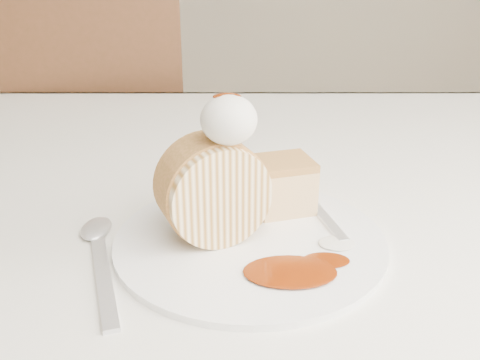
{
  "coord_description": "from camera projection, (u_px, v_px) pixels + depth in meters",
  "views": [
    {
      "loc": [
        -0.04,
        -0.42,
        1.02
      ],
      "look_at": [
        -0.04,
        0.06,
        0.82
      ],
      "focal_mm": 40.0,
      "sensor_mm": 36.0,
      "label": 1
    }
  ],
  "objects": [
    {
      "name": "fork",
      "position": [
        322.0,
        215.0,
        0.57
      ],
      "size": [
        0.06,
        0.16,
        0.0
      ],
      "primitive_type": "cube",
      "rotation": [
        0.0,
        0.0,
        0.25
      ],
      "color": "silver",
      "rests_on": "plate"
    },
    {
      "name": "table",
      "position": [
        268.0,
        244.0,
        0.71
      ],
      "size": [
        1.4,
        0.9,
        0.75
      ],
      "color": "silver",
      "rests_on": "ground"
    },
    {
      "name": "chair_far",
      "position": [
        88.0,
        154.0,
        1.31
      ],
      "size": [
        0.53,
        0.53,
        0.98
      ],
      "rotation": [
        0.0,
        0.0,
        3.31
      ],
      "color": "brown",
      "rests_on": "ground"
    },
    {
      "name": "caramel_pool",
      "position": [
        290.0,
        271.0,
        0.47
      ],
      "size": [
        0.1,
        0.08,
        0.0
      ],
      "primitive_type": null,
      "rotation": [
        0.0,
        0.0,
        0.28
      ],
      "color": "#661F04",
      "rests_on": "plate"
    },
    {
      "name": "roulade_slice",
      "position": [
        213.0,
        190.0,
        0.52
      ],
      "size": [
        0.11,
        0.09,
        0.1
      ],
      "primitive_type": "cylinder",
      "rotation": [
        1.57,
        0.0,
        0.41
      ],
      "color": "#FEE4B1",
      "rests_on": "plate"
    },
    {
      "name": "spoon",
      "position": [
        104.0,
        280.0,
        0.47
      ],
      "size": [
        0.08,
        0.18,
        0.0
      ],
      "primitive_type": "cube",
      "rotation": [
        0.0,
        0.0,
        0.31
      ],
      "color": "silver",
      "rests_on": "table"
    },
    {
      "name": "caramel_drizzle",
      "position": [
        227.0,
        90.0,
        0.48
      ],
      "size": [
        0.03,
        0.02,
        0.01
      ],
      "primitive_type": "ellipsoid",
      "color": "#661F04",
      "rests_on": "whipped_cream"
    },
    {
      "name": "whipped_cream",
      "position": [
        229.0,
        120.0,
        0.48
      ],
      "size": [
        0.05,
        0.05,
        0.05
      ],
      "primitive_type": "ellipsoid",
      "color": "silver",
      "rests_on": "roulade_slice"
    },
    {
      "name": "plate",
      "position": [
        250.0,
        240.0,
        0.53
      ],
      "size": [
        0.34,
        0.34,
        0.01
      ],
      "primitive_type": "cylinder",
      "rotation": [
        0.0,
        0.0,
        0.28
      ],
      "color": "white",
      "rests_on": "table"
    },
    {
      "name": "cake_chunk",
      "position": [
        283.0,
        188.0,
        0.58
      ],
      "size": [
        0.07,
        0.07,
        0.05
      ],
      "primitive_type": "cube",
      "rotation": [
        0.0,
        0.0,
        0.28
      ],
      "color": "#C28149",
      "rests_on": "plate"
    }
  ]
}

